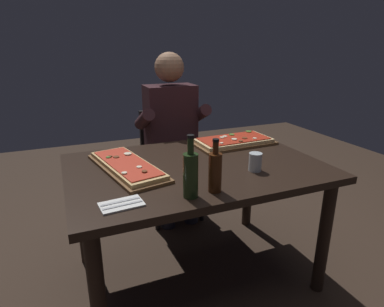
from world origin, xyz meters
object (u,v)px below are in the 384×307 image
diner_chair (168,158)px  seated_diner (173,131)px  dining_table (195,180)px  pizza_rectangular_front (234,141)px  wine_bottle_dark (215,171)px  pizza_rectangular_left (127,166)px  oil_bottle_amber (191,174)px  tumbler_near_camera (255,163)px

diner_chair → seated_diner: (-0.00, -0.12, 0.26)m
dining_table → diner_chair: size_ratio=1.61×
dining_table → diner_chair: bearing=81.9°
pizza_rectangular_front → diner_chair: size_ratio=0.63×
wine_bottle_dark → pizza_rectangular_left: bearing=126.4°
diner_chair → oil_bottle_amber: bearing=-103.8°
dining_table → pizza_rectangular_front: size_ratio=2.55×
dining_table → tumbler_near_camera: bearing=-38.5°
oil_bottle_amber → tumbler_near_camera: bearing=19.9°
dining_table → tumbler_near_camera: size_ratio=14.29×
pizza_rectangular_front → tumbler_near_camera: bearing=-106.1°
oil_bottle_amber → seated_diner: bearing=74.7°
pizza_rectangular_left → tumbler_near_camera: bearing=-24.0°
dining_table → wine_bottle_dark: 0.41m
wine_bottle_dark → diner_chair: (0.18, 1.21, -0.35)m
wine_bottle_dark → diner_chair: wine_bottle_dark is taller
pizza_rectangular_front → oil_bottle_amber: bearing=-132.4°
dining_table → pizza_rectangular_left: bearing=168.7°
oil_bottle_amber → diner_chair: 1.31m
pizza_rectangular_front → pizza_rectangular_left: pizza_rectangular_left is taller
wine_bottle_dark → oil_bottle_amber: 0.12m
tumbler_near_camera → dining_table: bearing=141.5°
diner_chair → seated_diner: bearing=-90.0°
dining_table → oil_bottle_amber: bearing=-116.2°
oil_bottle_amber → diner_chair: size_ratio=0.33×
pizza_rectangular_left → seated_diner: bearing=53.3°
pizza_rectangular_left → pizza_rectangular_front: bearing=13.9°
pizza_rectangular_front → tumbler_near_camera: (-0.14, -0.47, 0.02)m
pizza_rectangular_left → tumbler_near_camera: tumbler_near_camera is taller
pizza_rectangular_left → dining_table: bearing=-11.3°
wine_bottle_dark → tumbler_near_camera: size_ratio=2.56×
wine_bottle_dark → tumbler_near_camera: wine_bottle_dark is taller
pizza_rectangular_front → seated_diner: size_ratio=0.41×
tumbler_near_camera → diner_chair: diner_chair is taller
pizza_rectangular_left → oil_bottle_amber: 0.49m
pizza_rectangular_front → diner_chair: diner_chair is taller
oil_bottle_amber → tumbler_near_camera: 0.47m
wine_bottle_dark → dining_table: bearing=81.2°
wine_bottle_dark → oil_bottle_amber: (-0.12, -0.01, 0.01)m
oil_bottle_amber → seated_diner: size_ratio=0.21×
pizza_rectangular_left → wine_bottle_dark: size_ratio=2.57×
pizza_rectangular_front → diner_chair: 0.71m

